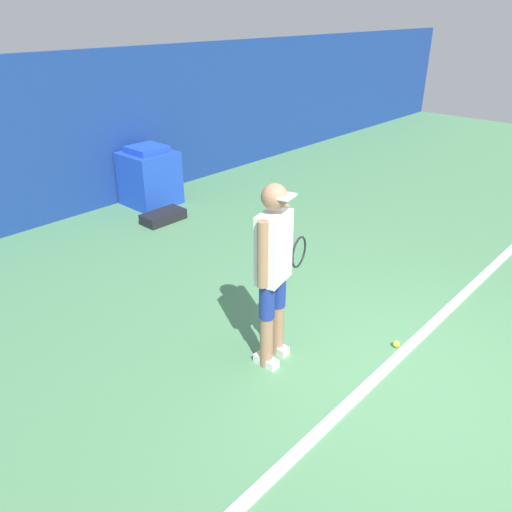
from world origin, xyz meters
The scene contains 7 objects.
ground_plane centered at (0.00, 0.00, 0.00)m, with size 24.00×24.00×0.00m, color #518C5B.
back_wall centered at (0.00, 5.79, 1.21)m, with size 24.00×0.10×2.42m.
court_baseline centered at (0.00, 0.23, 0.01)m, with size 21.60×0.10×0.01m.
tennis_player centered at (-0.58, 1.11, 0.96)m, with size 0.92×0.35×1.71m.
tennis_ball centered at (0.35, 0.33, 0.03)m, with size 0.07×0.07×0.07m.
covered_chair centered at (1.17, 5.30, 0.46)m, with size 0.78×0.77×0.97m.
equipment_bag centered at (0.81, 4.53, 0.08)m, with size 0.66×0.35×0.15m.
Camera 1 is at (-3.47, -1.34, 2.96)m, focal length 35.00 mm.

